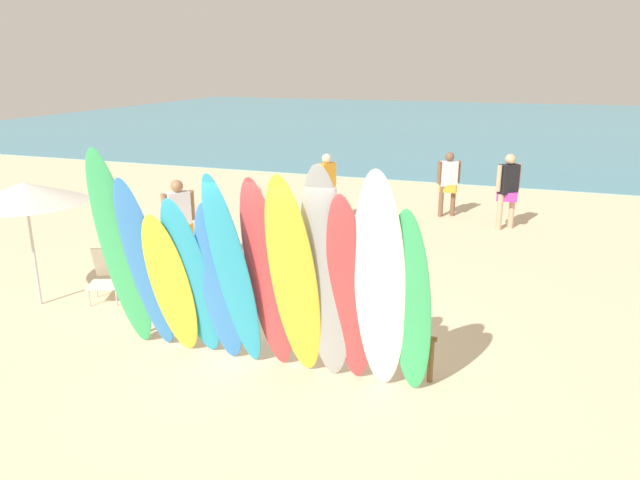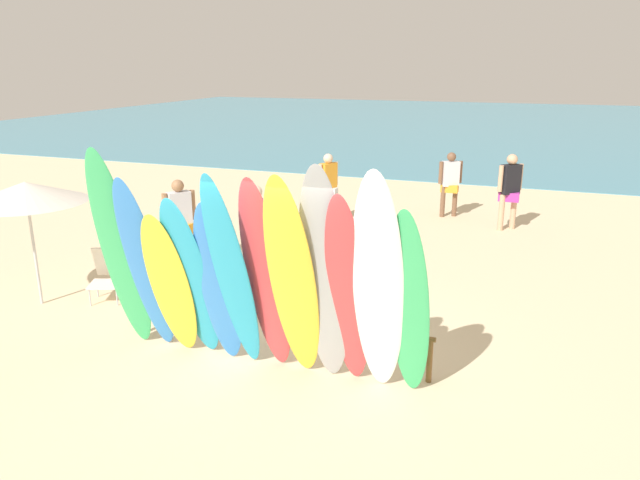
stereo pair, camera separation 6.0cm
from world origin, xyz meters
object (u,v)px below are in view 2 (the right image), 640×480
object	(u,v)px
surfboard_red_6	(266,278)
surfboard_red_9	(348,294)
beach_chair_red	(108,272)
surfboard_blue_4	(219,285)
beachgoer_strolling	(328,183)
beachgoer_by_water	(450,180)
surfboard_green_0	(120,253)
surfboard_teal_3	(191,280)
surfboard_white_10	(378,288)
surfboard_blue_1	(145,267)
surfboard_grey_8	(325,280)
surfboard_green_11	(409,307)
surfboard_teal_5	(232,276)
surfboard_yellow_2	(170,286)
surfboard_yellow_7	(293,282)
beachgoer_midbeach	(180,217)
beach_umbrella	(26,192)
surfboard_rack	(275,320)
beachgoer_near_rack	(510,187)
beachgoer_photographing	(257,225)

from	to	relation	value
surfboard_red_6	surfboard_red_9	distance (m)	1.02
surfboard_red_9	beach_chair_red	xyz separation A→B (m)	(-4.53, 1.48, -0.80)
surfboard_blue_4	beachgoer_strolling	distance (m)	7.30
beachgoer_by_water	surfboard_green_0	bearing A→B (deg)	-140.34
surfboard_teal_3	surfboard_blue_4	bearing A→B (deg)	2.13
surfboard_red_9	surfboard_white_10	size ratio (longest dim) A/B	0.90
surfboard_blue_1	beach_chair_red	world-z (taller)	surfboard_blue_1
surfboard_grey_8	surfboard_green_11	xyz separation A→B (m)	(0.95, 0.05, -0.21)
surfboard_teal_5	surfboard_yellow_2	bearing A→B (deg)	178.83
surfboard_blue_1	surfboard_white_10	world-z (taller)	surfboard_white_10
surfboard_blue_1	surfboard_teal_5	distance (m)	1.28
surfboard_blue_4	surfboard_yellow_7	bearing A→B (deg)	-10.02
surfboard_blue_1	surfboard_green_0	bearing A→B (deg)	-178.56
surfboard_teal_5	beachgoer_midbeach	world-z (taller)	surfboard_teal_5
surfboard_yellow_7	beach_chair_red	size ratio (longest dim) A/B	3.32
surfboard_green_0	surfboard_red_9	xyz separation A→B (m)	(3.01, 0.03, -0.16)
surfboard_teal_3	beach_umbrella	bearing A→B (deg)	168.50
surfboard_yellow_2	surfboard_yellow_7	bearing A→B (deg)	-4.57
beachgoer_strolling	surfboard_red_6	bearing A→B (deg)	39.35
surfboard_blue_1	surfboard_grey_8	world-z (taller)	surfboard_grey_8
surfboard_yellow_2	beachgoer_midbeach	size ratio (longest dim) A/B	1.27
beachgoer_midbeach	surfboard_yellow_2	bearing A→B (deg)	-112.65
surfboard_teal_5	surfboard_red_6	xyz separation A→B (m)	(0.38, 0.13, -0.03)
surfboard_yellow_2	surfboard_yellow_7	size ratio (longest dim) A/B	0.76
surfboard_grey_8	surfboard_red_9	xyz separation A→B (m)	(0.26, 0.03, -0.15)
surfboard_green_0	surfboard_blue_1	distance (m)	0.38
surfboard_white_10	beachgoer_midbeach	world-z (taller)	surfboard_white_10
surfboard_rack	surfboard_yellow_7	size ratio (longest dim) A/B	1.50
surfboard_white_10	beachgoer_near_rack	xyz separation A→B (m)	(1.00, 8.03, -0.37)
surfboard_yellow_7	beachgoer_midbeach	world-z (taller)	surfboard_yellow_7
surfboard_grey_8	beach_umbrella	bearing A→B (deg)	166.07
beach_chair_red	beach_umbrella	size ratio (longest dim) A/B	0.42
surfboard_blue_4	surfboard_red_6	size ratio (longest dim) A/B	0.87
beachgoer_photographing	beachgoer_strolling	xyz separation A→B (m)	(-0.05, 4.00, -0.01)
surfboard_green_0	surfboard_blue_4	size ratio (longest dim) A/B	1.26
surfboard_red_6	surfboard_red_9	world-z (taller)	surfboard_red_6
surfboard_white_10	beachgoer_near_rack	bearing A→B (deg)	80.79
surfboard_teal_5	beachgoer_midbeach	xyz separation A→B (m)	(-2.86, 3.31, -0.35)
surfboard_yellow_7	beach_umbrella	world-z (taller)	surfboard_yellow_7
surfboard_teal_5	surfboard_red_9	bearing A→B (deg)	8.69
surfboard_teal_5	beachgoer_by_water	xyz separation A→B (m)	(1.32, 8.82, -0.38)
surfboard_blue_1	surfboard_red_9	xyz separation A→B (m)	(2.67, 0.01, -0.00)
beachgoer_midbeach	surfboard_teal_5	bearing A→B (deg)	-102.70
surfboard_rack	surfboard_blue_4	xyz separation A→B (m)	(-0.49, -0.53, 0.62)
surfboard_red_9	beachgoer_near_rack	xyz separation A→B (m)	(1.36, 7.97, -0.23)
surfboard_blue_4	beachgoer_photographing	world-z (taller)	surfboard_blue_4
beachgoer_by_water	surfboard_grey_8	bearing A→B (deg)	-123.06
surfboard_yellow_2	surfboard_red_6	xyz separation A→B (m)	(1.32, 0.02, 0.26)
surfboard_red_6	beachgoer_by_water	size ratio (longest dim) A/B	1.64
surfboard_red_9	surfboard_blue_1	bearing A→B (deg)	-178.69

